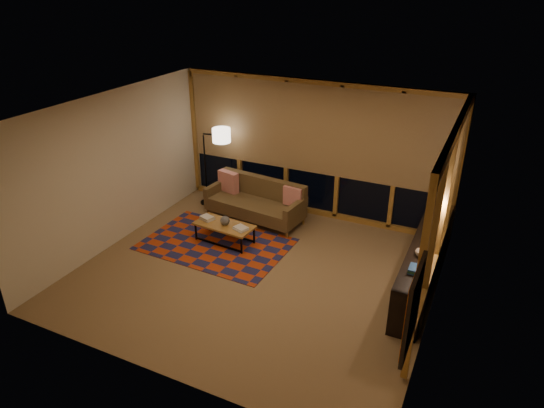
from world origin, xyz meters
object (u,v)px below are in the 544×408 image
at_px(coffee_table, 225,233).
at_px(floor_lamp, 205,166).
at_px(sofa, 255,201).
at_px(bookshelf, 423,263).

height_order(coffee_table, floor_lamp, floor_lamp).
height_order(sofa, bookshelf, sofa).
relative_size(coffee_table, bookshelf, 0.37).
relative_size(floor_lamp, bookshelf, 0.57).
height_order(sofa, floor_lamp, floor_lamp).
bearing_deg(sofa, coffee_table, -88.04).
bearing_deg(floor_lamp, bookshelf, -24.52).
bearing_deg(floor_lamp, coffee_table, -58.69).
relative_size(sofa, floor_lamp, 1.15).
distance_m(coffee_table, bookshelf, 3.46).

